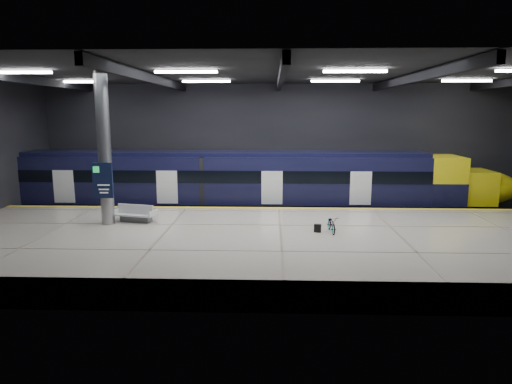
{
  "coord_description": "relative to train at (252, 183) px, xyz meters",
  "views": [
    {
      "loc": [
        -0.4,
        -21.43,
        6.21
      ],
      "look_at": [
        -1.2,
        1.5,
        2.2
      ],
      "focal_mm": 32.0,
      "sensor_mm": 36.0,
      "label": 1
    }
  ],
  "objects": [
    {
      "name": "info_column",
      "position": [
        -6.41,
        -6.52,
        2.4
      ],
      "size": [
        0.9,
        0.78,
        6.9
      ],
      "color": "#9EA0A5",
      "rests_on": "platform"
    },
    {
      "name": "safety_strip",
      "position": [
        1.59,
        -2.75,
        -0.95
      ],
      "size": [
        30.0,
        0.4,
        0.01
      ],
      "primitive_type": "cube",
      "color": "yellow",
      "rests_on": "platform"
    },
    {
      "name": "pannier_bag",
      "position": [
        3.19,
        -7.7,
        -0.78
      ],
      "size": [
        0.33,
        0.23,
        0.35
      ],
      "primitive_type": "cube",
      "rotation": [
        0.0,
        0.0,
        -0.19
      ],
      "color": "black",
      "rests_on": "platform"
    },
    {
      "name": "bench",
      "position": [
        -5.24,
        -6.07,
        -0.67
      ],
      "size": [
        2.01,
        1.19,
        0.83
      ],
      "rotation": [
        0.0,
        0.0,
        -0.23
      ],
      "color": "#595B60",
      "rests_on": "platform"
    },
    {
      "name": "bicycle",
      "position": [
        3.79,
        -7.7,
        -0.6
      ],
      "size": [
        0.59,
        1.42,
        0.73
      ],
      "primitive_type": "imported",
      "rotation": [
        0.0,
        0.0,
        0.08
      ],
      "color": "#99999E",
      "rests_on": "platform"
    },
    {
      "name": "train",
      "position": [
        0.0,
        0.0,
        0.0
      ],
      "size": [
        29.4,
        2.84,
        3.79
      ],
      "color": "black",
      "rests_on": "ground"
    },
    {
      "name": "room_shell",
      "position": [
        1.59,
        -5.49,
        3.66
      ],
      "size": [
        30.1,
        16.1,
        8.05
      ],
      "color": "black",
      "rests_on": "ground"
    },
    {
      "name": "rails",
      "position": [
        1.59,
        0.0,
        -1.98
      ],
      "size": [
        30.0,
        1.52,
        0.16
      ],
      "color": "gray",
      "rests_on": "ground"
    },
    {
      "name": "ground",
      "position": [
        1.59,
        -5.5,
        -2.06
      ],
      "size": [
        30.0,
        30.0,
        0.0
      ],
      "primitive_type": "plane",
      "color": "black",
      "rests_on": "ground"
    },
    {
      "name": "platform",
      "position": [
        1.59,
        -8.0,
        -1.51
      ],
      "size": [
        30.0,
        11.0,
        1.1
      ],
      "primitive_type": "cube",
      "color": "beige",
      "rests_on": "ground"
    }
  ]
}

